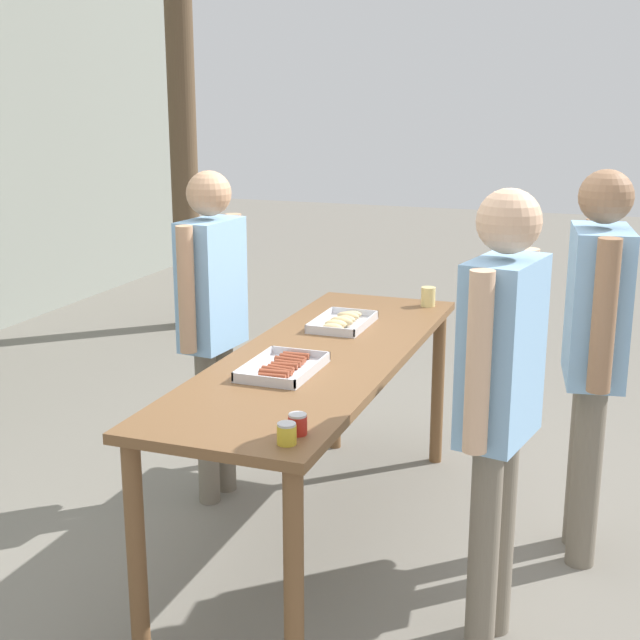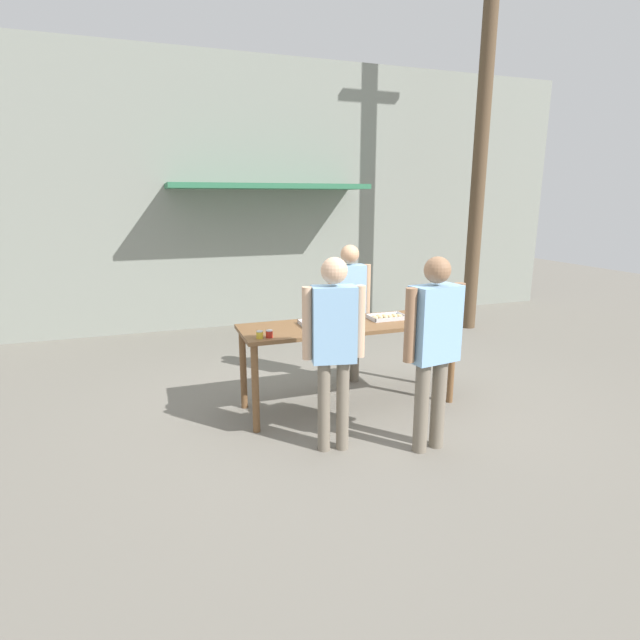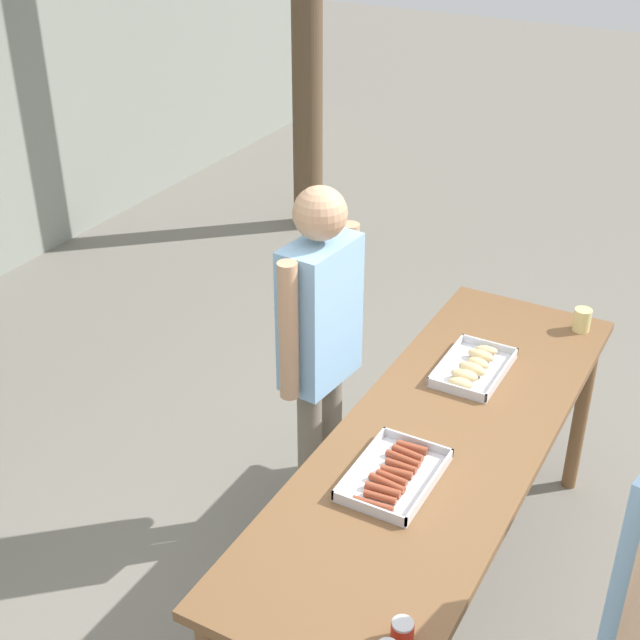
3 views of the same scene
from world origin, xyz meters
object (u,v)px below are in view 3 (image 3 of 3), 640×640
(food_tray_sausages, at_px, (394,476))
(food_tray_buns, at_px, (473,368))
(beer_cup, at_px, (582,320))
(person_server_behind_table, at_px, (320,335))
(condiment_jar_ketchup, at_px, (402,632))

(food_tray_sausages, height_order, food_tray_buns, food_tray_buns)
(beer_cup, distance_m, person_server_behind_table, 1.18)
(food_tray_sausages, relative_size, person_server_behind_table, 0.24)
(food_tray_buns, relative_size, beer_cup, 3.80)
(food_tray_buns, bearing_deg, beer_cup, -28.14)
(condiment_jar_ketchup, height_order, beer_cup, beer_cup)
(beer_cup, bearing_deg, food_tray_buns, 151.86)
(beer_cup, bearing_deg, food_tray_sausages, 167.25)
(person_server_behind_table, bearing_deg, food_tray_sausages, -128.00)
(condiment_jar_ketchup, height_order, person_server_behind_table, person_server_behind_table)
(food_tray_sausages, xyz_separation_m, food_tray_buns, (0.77, -0.00, 0.01))
(condiment_jar_ketchup, distance_m, beer_cup, 1.96)
(food_tray_buns, relative_size, person_server_behind_table, 0.23)
(food_tray_buns, relative_size, condiment_jar_ketchup, 5.41)
(food_tray_sausages, distance_m, person_server_behind_table, 0.86)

